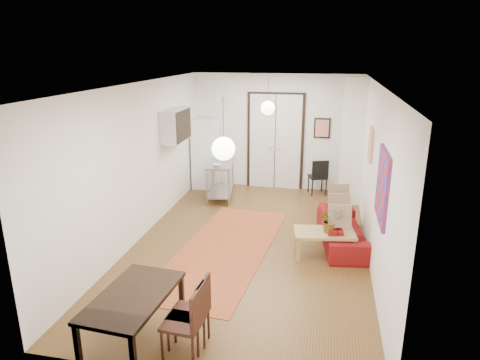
% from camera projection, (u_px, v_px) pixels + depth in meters
% --- Properties ---
extents(floor, '(7.00, 7.00, 0.00)m').
position_uv_depth(floor, '(250.00, 243.00, 7.96)').
color(floor, brown).
rests_on(floor, ground).
extents(ceiling, '(4.20, 7.00, 0.02)m').
position_uv_depth(ceiling, '(252.00, 84.00, 7.11)').
color(ceiling, white).
rests_on(ceiling, wall_back).
extents(wall_back, '(4.20, 0.02, 2.90)m').
position_uv_depth(wall_back, '(276.00, 132.00, 10.81)').
color(wall_back, white).
rests_on(wall_back, floor).
extents(wall_front, '(4.20, 0.02, 2.90)m').
position_uv_depth(wall_front, '(188.00, 260.00, 4.26)').
color(wall_front, white).
rests_on(wall_front, floor).
extents(wall_left, '(0.02, 7.00, 2.90)m').
position_uv_depth(wall_left, '(140.00, 162.00, 7.94)').
color(wall_left, white).
rests_on(wall_left, floor).
extents(wall_right, '(0.02, 7.00, 2.90)m').
position_uv_depth(wall_right, '(375.00, 175.00, 7.13)').
color(wall_right, white).
rests_on(wall_right, floor).
extents(double_doors, '(1.44, 0.06, 2.50)m').
position_uv_depth(double_doors, '(275.00, 142.00, 10.84)').
color(double_doors, silver).
rests_on(double_doors, wall_back).
extents(stub_partition, '(0.50, 0.10, 2.90)m').
position_uv_depth(stub_partition, '(353.00, 143.00, 9.57)').
color(stub_partition, white).
rests_on(stub_partition, floor).
extents(wall_cabinet, '(0.35, 1.00, 0.70)m').
position_uv_depth(wall_cabinet, '(176.00, 125.00, 9.18)').
color(wall_cabinet, silver).
rests_on(wall_cabinet, wall_left).
extents(painting_popart, '(0.05, 1.00, 1.00)m').
position_uv_depth(painting_popart, '(383.00, 186.00, 5.91)').
color(painting_popart, red).
rests_on(painting_popart, wall_right).
extents(painting_abstract, '(0.05, 0.50, 0.60)m').
position_uv_depth(painting_abstract, '(371.00, 144.00, 7.78)').
color(painting_abstract, white).
rests_on(painting_abstract, wall_right).
extents(poster_back, '(0.40, 0.03, 0.50)m').
position_uv_depth(poster_back, '(322.00, 128.00, 10.52)').
color(poster_back, red).
rests_on(poster_back, wall_back).
extents(print_left, '(0.03, 0.44, 0.54)m').
position_uv_depth(print_left, '(177.00, 119.00, 9.66)').
color(print_left, '#96643E').
rests_on(print_left, wall_left).
extents(pendant_back, '(0.30, 0.30, 0.80)m').
position_uv_depth(pendant_back, '(268.00, 108.00, 9.17)').
color(pendant_back, white).
rests_on(pendant_back, ceiling).
extents(pendant_front, '(0.30, 0.30, 0.80)m').
position_uv_depth(pendant_front, '(223.00, 149.00, 5.43)').
color(pendant_front, white).
rests_on(pendant_front, ceiling).
extents(kilim_rug, '(1.87, 4.13, 0.01)m').
position_uv_depth(kilim_rug, '(225.00, 249.00, 7.71)').
color(kilim_rug, '#BC622F').
rests_on(kilim_rug, floor).
extents(sofa, '(1.00, 1.98, 0.55)m').
position_uv_depth(sofa, '(343.00, 229.00, 7.88)').
color(sofa, maroon).
rests_on(sofa, floor).
extents(coffee_table, '(1.11, 0.72, 0.46)m').
position_uv_depth(coffee_table, '(324.00, 235.00, 7.37)').
color(coffee_table, tan).
rests_on(coffee_table, floor).
extents(potted_plant, '(0.41, 0.45, 0.45)m').
position_uv_depth(potted_plant, '(331.00, 220.00, 7.27)').
color(potted_plant, '#38682F').
rests_on(potted_plant, coffee_table).
extents(kitchen_counter, '(0.74, 1.23, 0.89)m').
position_uv_depth(kitchen_counter, '(220.00, 176.00, 10.20)').
color(kitchen_counter, '#A4A6A9').
rests_on(kitchen_counter, floor).
extents(bowl, '(0.24, 0.24, 0.05)m').
position_uv_depth(bowl, '(217.00, 165.00, 9.82)').
color(bowl, silver).
rests_on(bowl, kitchen_counter).
extents(soap_bottle, '(0.10, 0.10, 0.19)m').
position_uv_depth(soap_bottle, '(221.00, 156.00, 10.32)').
color(soap_bottle, teal).
rests_on(soap_bottle, kitchen_counter).
extents(fridge, '(0.65, 0.65, 1.77)m').
position_uv_depth(fridge, '(206.00, 154.00, 10.99)').
color(fridge, white).
rests_on(fridge, floor).
extents(dining_table, '(0.86, 1.39, 0.74)m').
position_uv_depth(dining_table, '(133.00, 301.00, 4.98)').
color(dining_table, black).
rests_on(dining_table, floor).
extents(dining_chair_near, '(0.47, 0.63, 0.91)m').
position_uv_depth(dining_chair_near, '(190.00, 303.00, 5.17)').
color(dining_chair_near, '#3B1B13').
rests_on(dining_chair_near, floor).
extents(dining_chair_far, '(0.47, 0.63, 0.91)m').
position_uv_depth(dining_chair_far, '(185.00, 312.00, 4.99)').
color(dining_chair_far, '#3B1B13').
rests_on(dining_chair_far, floor).
extents(black_side_chair, '(0.52, 0.52, 0.89)m').
position_uv_depth(black_side_chair, '(318.00, 173.00, 10.62)').
color(black_side_chair, black).
rests_on(black_side_chair, floor).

